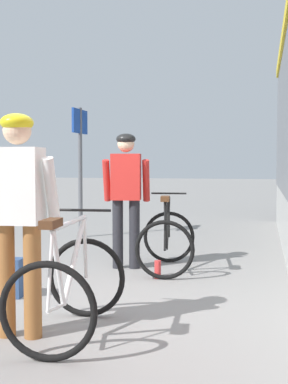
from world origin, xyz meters
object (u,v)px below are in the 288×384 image
Objects in this scene: cyclist_near_in_red at (126,188)px; water_bottle_near_the_bikes at (158,269)px; cyclist_far_in_white at (18,204)px; bicycle_near_black at (167,239)px; backpack_on_platform at (9,278)px; platform_sign_post at (80,150)px; bicycle_far_white at (69,287)px.

water_bottle_near_the_bikes is at bearing -42.36° from cyclist_near_in_red.
cyclist_far_in_white is 2.81m from bicycle_near_black.
backpack_on_platform is at bearing -138.78° from water_bottle_near_the_bikes.
bicycle_near_black is at bearing 75.75° from cyclist_far_in_white.
platform_sign_post is at bearing 94.91° from backpack_on_platform.
bicycle_far_white is at bearing 12.96° from cyclist_far_in_white.
bicycle_far_white is (0.38, 0.09, -0.65)m from cyclist_far_in_white.
bicycle_far_white is 5.46m from platform_sign_post.
bicycle_near_black is 1.02× the size of bicycle_far_white.
cyclist_far_in_white is 0.73× the size of platform_sign_post.
platform_sign_post is (-2.11, 2.44, 1.22)m from bicycle_near_black.
cyclist_far_in_white is 1.50m from backpack_on_platform.
water_bottle_near_the_bikes is at bearing 73.42° from cyclist_far_in_white.
water_bottle_near_the_bikes is 3.88m from platform_sign_post.
water_bottle_near_the_bikes is (0.65, 2.19, -0.95)m from cyclist_far_in_white.
bicycle_near_black is at bearing 83.53° from bicycle_far_white.
cyclist_far_in_white is at bearing -74.19° from platform_sign_post.
bicycle_near_black reaches higher than backpack_on_platform.
bicycle_near_black is (0.67, 2.65, -0.65)m from cyclist_far_in_white.
backpack_on_platform is at bearing 138.00° from bicycle_far_white.
platform_sign_post reaches higher than bicycle_far_white.
bicycle_far_white is (-0.29, -2.56, 0.00)m from bicycle_near_black.
platform_sign_post is (-1.44, 5.09, 0.57)m from cyclist_far_in_white.
cyclist_near_in_red is 1.52× the size of bicycle_near_black.
bicycle_far_white is at bearing -47.89° from backpack_on_platform.
platform_sign_post is at bearing 125.80° from water_bottle_near_the_bikes.
bicycle_far_white is 2.83× the size of backpack_on_platform.
bicycle_far_white is at bearing -96.47° from bicycle_near_black.
bicycle_near_black is at bearing 87.29° from water_bottle_near_the_bikes.
water_bottle_near_the_bikes is at bearing 82.70° from bicycle_far_white.
backpack_on_platform is at bearing -115.85° from cyclist_near_in_red.
water_bottle_near_the_bikes is (1.32, 1.15, -0.09)m from backpack_on_platform.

